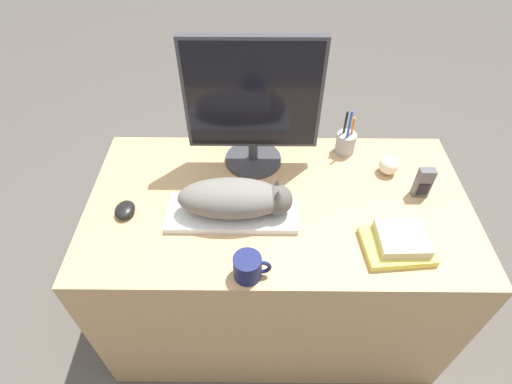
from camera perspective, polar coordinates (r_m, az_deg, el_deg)
The scene contains 11 objects.
ground_plane at distance 1.91m, azimuth 2.59°, elevation -25.57°, with size 12.00×12.00×0.00m, color #4C4742.
desk at distance 1.72m, azimuth 2.73°, elevation -9.98°, with size 1.36×0.72×0.77m.
keyboard at distance 1.37m, azimuth -3.41°, elevation -3.03°, with size 0.44×0.17×0.02m.
cat at distance 1.31m, azimuth -2.55°, elevation -0.91°, with size 0.38×0.15×0.13m.
monitor at distance 1.41m, azimuth -0.47°, elevation 12.71°, with size 0.48×0.22×0.51m.
computer_mouse at distance 1.44m, azimuth -18.22°, elevation -2.43°, with size 0.07×0.08×0.03m.
coffee_mug at distance 1.20m, azimuth -1.10°, elevation -10.67°, with size 0.11×0.09×0.08m.
pen_cup at distance 1.63m, azimuth 12.70°, elevation 6.95°, with size 0.08×0.08×0.20m.
baseball at distance 1.58m, azimuth 18.43°, elevation 3.66°, with size 0.07×0.07×0.07m.
phone at distance 1.52m, azimuth 22.79°, elevation 1.23°, with size 0.05×0.03×0.12m.
book_stack at distance 1.35m, azimuth 19.76°, elevation -6.81°, with size 0.23×0.18×0.06m.
Camera 1 is at (-0.07, -0.61, 1.81)m, focal length 28.00 mm.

